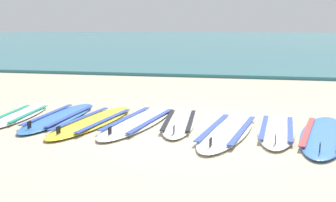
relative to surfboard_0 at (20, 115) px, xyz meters
name	(u,v)px	position (x,y,z in m)	size (l,w,h in m)	color
ground_plane	(184,132)	(2.96, -0.39, -0.04)	(80.00, 80.00, 0.00)	#C1B599
sea	(241,39)	(2.96, 35.88, 0.01)	(80.00, 60.00, 0.10)	teal
surfboard_0	(20,115)	(0.00, 0.00, 0.00)	(0.61, 1.99, 0.18)	white
surfboard_1	(60,117)	(0.74, 0.02, 0.00)	(0.68, 2.40, 0.18)	#3875CC
surfboard_2	(93,121)	(1.42, -0.16, 0.00)	(0.98, 2.52, 0.18)	yellow
surfboard_3	(139,121)	(2.15, -0.02, 0.00)	(1.03, 2.62, 0.18)	white
surfboard_4	(179,122)	(2.81, 0.05, 0.00)	(0.67, 2.10, 0.18)	white
surfboard_5	(228,130)	(3.61, -0.33, 0.00)	(1.04, 2.55, 0.18)	white
surfboard_6	(277,130)	(4.33, -0.15, 0.00)	(0.71, 2.18, 0.18)	silver
surfboard_7	(324,135)	(4.98, -0.31, 0.00)	(1.12, 2.55, 0.18)	#3875CC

